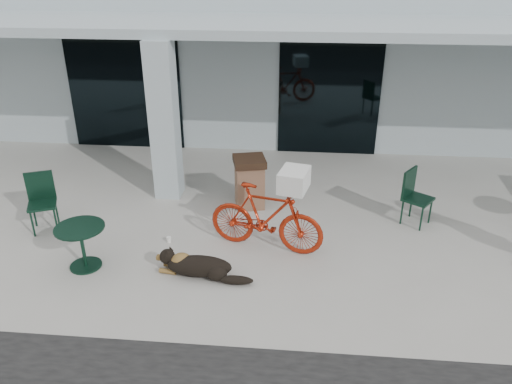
# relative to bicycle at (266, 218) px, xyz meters

# --- Properties ---
(ground) EXTENTS (80.00, 80.00, 0.00)m
(ground) POSITION_rel_bicycle_xyz_m (-0.64, -0.40, -0.59)
(ground) COLOR #ABA9A1
(ground) RESTS_ON ground
(building) EXTENTS (22.00, 7.00, 4.50)m
(building) POSITION_rel_bicycle_xyz_m (-0.64, 8.10, 1.66)
(building) COLOR #A3B3B9
(building) RESTS_ON ground
(storefront_glass_left) EXTENTS (2.80, 0.06, 2.70)m
(storefront_glass_left) POSITION_rel_bicycle_xyz_m (-3.84, 4.58, 0.76)
(storefront_glass_left) COLOR black
(storefront_glass_left) RESTS_ON ground
(storefront_glass_right) EXTENTS (2.40, 0.06, 2.70)m
(storefront_glass_right) POSITION_rel_bicycle_xyz_m (1.16, 4.58, 0.76)
(storefront_glass_right) COLOR black
(storefront_glass_right) RESTS_ON ground
(column) EXTENTS (0.50, 0.50, 3.12)m
(column) POSITION_rel_bicycle_xyz_m (-2.14, 1.90, 0.97)
(column) COLOR #A3B3B9
(column) RESTS_ON ground
(overhang) EXTENTS (22.00, 2.80, 0.18)m
(overhang) POSITION_rel_bicycle_xyz_m (-0.64, 3.20, 2.62)
(overhang) COLOR #A3B3B9
(overhang) RESTS_ON column
(bicycle) EXTENTS (2.03, 0.98, 1.17)m
(bicycle) POSITION_rel_bicycle_xyz_m (0.00, 0.00, 0.00)
(bicycle) COLOR #A4230D
(bicycle) RESTS_ON ground
(laundry_basket) EXTENTS (0.53, 0.64, 0.33)m
(laundry_basket) POSITION_rel_bicycle_xyz_m (0.44, -0.10, 0.75)
(laundry_basket) COLOR white
(laundry_basket) RESTS_ON bicycle
(dog) EXTENTS (1.22, 0.57, 0.39)m
(dog) POSITION_rel_bicycle_xyz_m (-0.96, -0.90, -0.39)
(dog) COLOR black
(dog) RESTS_ON ground
(cup_near_dog) EXTENTS (0.09, 0.09, 0.10)m
(cup_near_dog) POSITION_rel_bicycle_xyz_m (-1.69, 0.04, -0.54)
(cup_near_dog) COLOR white
(cup_near_dog) RESTS_ON ground
(cafe_table_near) EXTENTS (0.96, 0.96, 0.72)m
(cafe_table_near) POSITION_rel_bicycle_xyz_m (-2.84, -0.81, -0.22)
(cafe_table_near) COLOR #113123
(cafe_table_near) RESTS_ON ground
(cafe_chair_near) EXTENTS (0.64, 0.67, 1.05)m
(cafe_chair_near) POSITION_rel_bicycle_xyz_m (-4.00, 0.26, -0.06)
(cafe_chair_near) COLOR #113123
(cafe_chair_near) RESTS_ON ground
(cafe_chair_far_a) EXTENTS (0.69, 0.68, 1.04)m
(cafe_chair_far_a) POSITION_rel_bicycle_xyz_m (2.69, 1.10, -0.07)
(cafe_chair_far_a) COLOR #113123
(cafe_chair_far_a) RESTS_ON ground
(trash_receptacle) EXTENTS (0.72, 0.72, 1.01)m
(trash_receptacle) POSITION_rel_bicycle_xyz_m (-0.44, 1.54, -0.08)
(trash_receptacle) COLOR brown
(trash_receptacle) RESTS_ON ground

